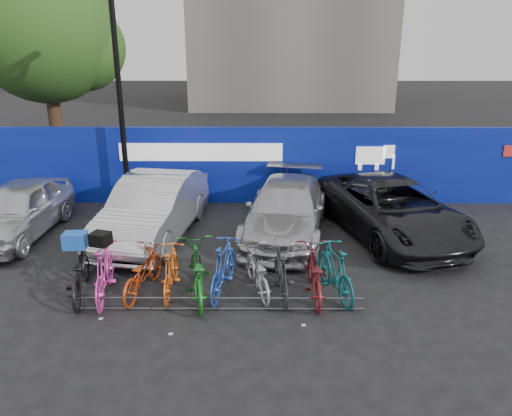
{
  "coord_description": "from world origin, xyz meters",
  "views": [
    {
      "loc": [
        0.76,
        -9.05,
        5.06
      ],
      "look_at": [
        0.71,
        2.0,
        1.2
      ],
      "focal_mm": 35.0,
      "sensor_mm": 36.0,
      "label": 1
    }
  ],
  "objects_px": {
    "car_3": "(392,208)",
    "bike_1": "(104,272)",
    "bike_3": "(171,271)",
    "car_2": "(286,209)",
    "tree": "(51,34)",
    "bike_0": "(79,272)",
    "bike_rack": "(219,303)",
    "car_1": "(154,208)",
    "bike_7": "(281,274)",
    "bike_4": "(197,272)",
    "bike_5": "(224,268)",
    "lamppost": "(120,100)",
    "bike_8": "(314,274)",
    "car_0": "(17,210)",
    "bike_9": "(335,271)",
    "bike_6": "(257,272)",
    "bike_2": "(142,272)"
  },
  "relations": [
    {
      "from": "car_3",
      "to": "bike_1",
      "type": "xyz_separation_m",
      "value": [
        -6.58,
        -3.38,
        -0.17
      ]
    },
    {
      "from": "bike_3",
      "to": "bike_1",
      "type": "bearing_deg",
      "value": 7.01
    },
    {
      "from": "car_2",
      "to": "car_3",
      "type": "relative_size",
      "value": 0.91
    },
    {
      "from": "tree",
      "to": "bike_0",
      "type": "relative_size",
      "value": 3.89
    },
    {
      "from": "bike_1",
      "to": "bike_rack",
      "type": "bearing_deg",
      "value": 160.7
    },
    {
      "from": "tree",
      "to": "car_1",
      "type": "height_order",
      "value": "tree"
    },
    {
      "from": "car_3",
      "to": "bike_7",
      "type": "height_order",
      "value": "car_3"
    },
    {
      "from": "bike_4",
      "to": "bike_5",
      "type": "distance_m",
      "value": 0.56
    },
    {
      "from": "car_1",
      "to": "car_3",
      "type": "bearing_deg",
      "value": 10.53
    },
    {
      "from": "bike_5",
      "to": "lamppost",
      "type": "bearing_deg",
      "value": -46.64
    },
    {
      "from": "bike_7",
      "to": "lamppost",
      "type": "bearing_deg",
      "value": -56.83
    },
    {
      "from": "lamppost",
      "to": "bike_7",
      "type": "distance_m",
      "value": 7.53
    },
    {
      "from": "bike_5",
      "to": "bike_7",
      "type": "bearing_deg",
      "value": -176.6
    },
    {
      "from": "lamppost",
      "to": "bike_4",
      "type": "height_order",
      "value": "lamppost"
    },
    {
      "from": "bike_4",
      "to": "bike_8",
      "type": "relative_size",
      "value": 1.09
    },
    {
      "from": "car_0",
      "to": "bike_5",
      "type": "relative_size",
      "value": 2.24
    },
    {
      "from": "lamppost",
      "to": "bike_8",
      "type": "height_order",
      "value": "lamppost"
    },
    {
      "from": "bike_0",
      "to": "bike_9",
      "type": "relative_size",
      "value": 1.1
    },
    {
      "from": "bike_rack",
      "to": "car_1",
      "type": "xyz_separation_m",
      "value": [
        -1.95,
        3.72,
        0.64
      ]
    },
    {
      "from": "bike_3",
      "to": "bike_6",
      "type": "bearing_deg",
      "value": -178.13
    },
    {
      "from": "car_0",
      "to": "bike_3",
      "type": "xyz_separation_m",
      "value": [
        4.55,
        -3.13,
        -0.21
      ]
    },
    {
      "from": "bike_rack",
      "to": "bike_3",
      "type": "bearing_deg",
      "value": 145.81
    },
    {
      "from": "bike_2",
      "to": "bike_6",
      "type": "relative_size",
      "value": 1.02
    },
    {
      "from": "bike_1",
      "to": "bike_2",
      "type": "relative_size",
      "value": 1.08
    },
    {
      "from": "car_2",
      "to": "bike_3",
      "type": "relative_size",
      "value": 2.87
    },
    {
      "from": "bike_4",
      "to": "bike_7",
      "type": "bearing_deg",
      "value": 170.52
    },
    {
      "from": "car_2",
      "to": "bike_9",
      "type": "distance_m",
      "value": 3.4
    },
    {
      "from": "car_0",
      "to": "bike_6",
      "type": "height_order",
      "value": "car_0"
    },
    {
      "from": "bike_1",
      "to": "bike_2",
      "type": "height_order",
      "value": "bike_1"
    },
    {
      "from": "bike_3",
      "to": "bike_4",
      "type": "distance_m",
      "value": 0.57
    },
    {
      "from": "car_1",
      "to": "bike_6",
      "type": "relative_size",
      "value": 2.8
    },
    {
      "from": "lamppost",
      "to": "bike_rack",
      "type": "height_order",
      "value": "lamppost"
    },
    {
      "from": "car_3",
      "to": "bike_8",
      "type": "height_order",
      "value": "car_3"
    },
    {
      "from": "bike_3",
      "to": "bike_7",
      "type": "bearing_deg",
      "value": 176.6
    },
    {
      "from": "car_2",
      "to": "bike_4",
      "type": "xyz_separation_m",
      "value": [
        -1.96,
        -3.38,
        -0.15
      ]
    },
    {
      "from": "bike_3",
      "to": "bike_8",
      "type": "height_order",
      "value": "bike_3"
    },
    {
      "from": "bike_2",
      "to": "lamppost",
      "type": "bearing_deg",
      "value": -60.84
    },
    {
      "from": "bike_2",
      "to": "car_2",
      "type": "bearing_deg",
      "value": -121.57
    },
    {
      "from": "lamppost",
      "to": "bike_0",
      "type": "height_order",
      "value": "lamppost"
    },
    {
      "from": "car_1",
      "to": "bike_1",
      "type": "distance_m",
      "value": 3.23
    },
    {
      "from": "bike_1",
      "to": "bike_2",
      "type": "distance_m",
      "value": 0.75
    },
    {
      "from": "bike_0",
      "to": "bike_3",
      "type": "height_order",
      "value": "bike_0"
    },
    {
      "from": "lamppost",
      "to": "car_2",
      "type": "height_order",
      "value": "lamppost"
    },
    {
      "from": "car_3",
      "to": "bike_6",
      "type": "height_order",
      "value": "car_3"
    },
    {
      "from": "bike_2",
      "to": "bike_7",
      "type": "distance_m",
      "value": 2.84
    },
    {
      "from": "bike_6",
      "to": "bike_7",
      "type": "xyz_separation_m",
      "value": [
        0.49,
        -0.19,
        0.05
      ]
    },
    {
      "from": "car_3",
      "to": "car_0",
      "type": "bearing_deg",
      "value": 165.35
    },
    {
      "from": "bike_2",
      "to": "bike_7",
      "type": "xyz_separation_m",
      "value": [
        2.83,
        -0.15,
        0.04
      ]
    },
    {
      "from": "car_3",
      "to": "bike_6",
      "type": "distance_m",
      "value": 4.74
    },
    {
      "from": "bike_1",
      "to": "car_2",
      "type": "bearing_deg",
      "value": -144.84
    }
  ]
}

